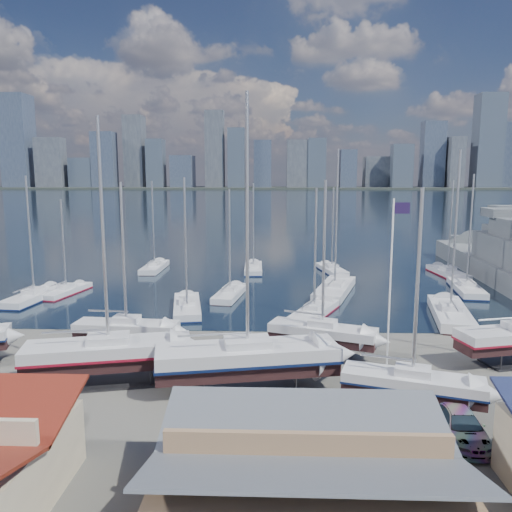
{
  "coord_description": "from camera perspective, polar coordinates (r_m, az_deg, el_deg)",
  "views": [
    {
      "loc": [
        -1.4,
        -44.88,
        14.31
      ],
      "look_at": [
        -3.31,
        8.0,
        5.9
      ],
      "focal_mm": 35.0,
      "sensor_mm": 36.0,
      "label": 1
    }
  ],
  "objects": [
    {
      "name": "ground",
      "position": [
        37.73,
        4.15,
        -13.28
      ],
      "size": [
        1400.0,
        1400.0,
        0.0
      ],
      "primitive_type": "plane",
      "color": "#605E59",
      "rests_on": "ground"
    },
    {
      "name": "water",
      "position": [
        345.19,
        2.31,
        6.63
      ],
      "size": [
        1400.0,
        600.0,
        0.4
      ],
      "primitive_type": "cube",
      "color": "#182A38",
      "rests_on": "ground"
    },
    {
      "name": "far_shore",
      "position": [
        605.03,
        2.22,
        7.78
      ],
      "size": [
        1400.0,
        80.0,
        2.2
      ],
      "primitive_type": "cube",
      "color": "#2D332D",
      "rests_on": "ground"
    },
    {
      "name": "skyline",
      "position": [
        599.19,
        1.48,
        11.4
      ],
      "size": [
        639.14,
        43.8,
        107.69
      ],
      "color": "#475166",
      "rests_on": "far_shore"
    },
    {
      "name": "shed_grey",
      "position": [
        22.5,
        5.79,
        -23.74
      ],
      "size": [
        12.6,
        8.4,
        4.17
      ],
      "color": "#8C6B4C",
      "rests_on": "ground"
    },
    {
      "name": "sailboat_cradle_1",
      "position": [
        36.76,
        -16.47,
        -10.61
      ],
      "size": [
        11.83,
        5.68,
        18.25
      ],
      "rotation": [
        0.0,
        0.0,
        0.23
      ],
      "color": "#2D2D33",
      "rests_on": "ground"
    },
    {
      "name": "sailboat_cradle_2",
      "position": [
        42.7,
        -14.57,
        -8.07
      ],
      "size": [
        8.57,
        2.95,
        13.93
      ],
      "rotation": [
        0.0,
        0.0,
        -0.07
      ],
      "color": "#2D2D33",
      "rests_on": "ground"
    },
    {
      "name": "sailboat_cradle_3",
      "position": [
        34.17,
        -0.97,
        -11.63
      ],
      "size": [
        12.72,
        5.81,
        19.57
      ],
      "rotation": [
        0.0,
        0.0,
        0.2
      ],
      "color": "#2D2D33",
      "rests_on": "ground"
    },
    {
      "name": "sailboat_cradle_4",
      "position": [
        40.7,
        7.58,
        -8.69
      ],
      "size": [
        8.82,
        5.25,
        14.08
      ],
      "rotation": [
        0.0,
        0.0,
        -0.36
      ],
      "color": "#2D2D33",
      "rests_on": "ground"
    },
    {
      "name": "sailboat_cradle_5",
      "position": [
        32.51,
        17.43,
        -13.75
      ],
      "size": [
        8.7,
        4.76,
        13.73
      ],
      "rotation": [
        0.0,
        0.0,
        -0.31
      ],
      "color": "#2D2D33",
      "rests_on": "ground"
    },
    {
      "name": "sailboat_moored_0",
      "position": [
        64.02,
        -24.0,
        -4.4
      ],
      "size": [
        3.96,
        10.38,
        15.13
      ],
      "rotation": [
        0.0,
        0.0,
        1.46
      ],
      "color": "black",
      "rests_on": "water"
    },
    {
      "name": "sailboat_moored_1",
      "position": [
        65.84,
        -20.86,
        -3.85
      ],
      "size": [
        3.87,
        8.47,
        12.23
      ],
      "rotation": [
        0.0,
        0.0,
        1.37
      ],
      "color": "black",
      "rests_on": "water"
    },
    {
      "name": "sailboat_moored_2",
      "position": [
        78.7,
        -11.51,
        -1.39
      ],
      "size": [
        2.69,
        9.51,
        14.35
      ],
      "rotation": [
        0.0,
        0.0,
        1.57
      ],
      "color": "black",
      "rests_on": "water"
    },
    {
      "name": "sailboat_moored_3",
      "position": [
        54.51,
        -7.88,
        -5.94
      ],
      "size": [
        4.55,
        10.33,
        14.94
      ],
      "rotation": [
        0.0,
        0.0,
        1.75
      ],
      "color": "black",
      "rests_on": "water"
    },
    {
      "name": "sailboat_moored_4",
      "position": [
        60.18,
        -2.98,
        -4.42
      ],
      "size": [
        3.83,
        9.22,
        13.5
      ],
      "rotation": [
        0.0,
        0.0,
        1.42
      ],
      "color": "black",
      "rests_on": "water"
    },
    {
      "name": "sailboat_moored_5",
      "position": [
        76.32,
        -0.3,
        -1.54
      ],
      "size": [
        2.93,
        9.44,
        13.99
      ],
      "rotation": [
        0.0,
        0.0,
        1.6
      ],
      "color": "black",
      "rests_on": "water"
    },
    {
      "name": "sailboat_moored_6",
      "position": [
        52.44,
        6.66,
        -6.52
      ],
      "size": [
        6.17,
        9.49,
        13.82
      ],
      "rotation": [
        0.0,
        0.0,
        1.15
      ],
      "color": "black",
      "rests_on": "water"
    },
    {
      "name": "sailboat_moored_7",
      "position": [
        62.58,
        8.98,
        -3.99
      ],
      "size": [
        6.79,
        12.67,
        18.43
      ],
      "rotation": [
        0.0,
        0.0,
        1.28
      ],
      "color": "black",
      "rests_on": "water"
    },
    {
      "name": "sailboat_moored_8",
      "position": [
        76.25,
        8.64,
        -1.65
      ],
      "size": [
        4.24,
        9.26,
        13.37
      ],
      "rotation": [
        0.0,
        0.0,
        1.77
      ],
      "color": "black",
      "rests_on": "water"
    },
    {
      "name": "sailboat_moored_9",
      "position": [
        54.87,
        21.3,
        -6.37
      ],
      "size": [
        5.48,
        12.17,
        17.75
      ],
      "rotation": [
        0.0,
        0.0,
        1.38
      ],
      "color": "black",
      "rests_on": "water"
    },
    {
      "name": "sailboat_moored_10",
      "position": [
        68.04,
        22.9,
        -3.57
      ],
      "size": [
        4.27,
        10.55,
        15.33
      ],
      "rotation": [
        0.0,
        0.0,
        1.43
      ],
      "color": "black",
      "rests_on": "water"
    },
    {
      "name": "sailboat_moored_11",
      "position": [
        78.15,
        21.06,
        -1.9
      ],
      "size": [
        3.64,
        9.92,
        14.51
      ],
      "rotation": [
        0.0,
        0.0,
        1.67
      ],
      "color": "black",
      "rests_on": "water"
    },
    {
      "name": "car_a",
      "position": [
        32.17,
        -22.71,
        -16.85
      ],
      "size": [
        1.68,
        3.85,
        1.29
      ],
      "primitive_type": "imported",
      "rotation": [
        0.0,
        0.0,
        0.04
      ],
      "color": "gray",
      "rests_on": "ground"
    },
    {
      "name": "car_b",
      "position": [
        27.91,
        -3.27,
        -20.05
      ],
      "size": [
        4.75,
        2.24,
        1.51
      ],
      "primitive_type": "imported",
      "rotation": [
        0.0,
        0.0,
        1.72
      ],
      "color": "gray",
      "rests_on": "ground"
    },
    {
      "name": "car_c",
      "position": [
        26.6,
        0.65,
        -21.7
      ],
      "size": [
        3.84,
        5.65,
        1.44
      ],
      "primitive_type": "imported",
      "rotation": [
        0.0,
        0.0,
        0.31
      ],
      "color": "gray",
      "rests_on": "ground"
    },
    {
      "name": "car_d",
      "position": [
        31.13,
        22.33,
        -17.43
      ],
      "size": [
        2.23,
        5.45,
        1.58
      ],
      "primitive_type": "imported",
      "rotation": [
        0.0,
        0.0,
        -0.0
      ],
      "color": "gray",
      "rests_on": "ground"
    },
    {
      "name": "flagpole",
      "position": [
        35.26,
        15.28,
        -2.45
      ],
      "size": [
        1.14,
        0.12,
        12.91
      ],
      "color": "white",
      "rests_on": "ground"
    }
  ]
}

